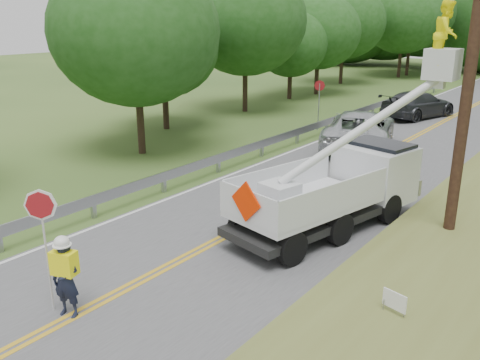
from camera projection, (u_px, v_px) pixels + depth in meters
The scene contains 10 objects.
ground at pixel (61, 324), 10.33m from camera, with size 140.00×140.00×0.00m, color #314F20.
road at pixel (358, 167), 20.95m from camera, with size 7.20×96.00×0.03m.
guardrail at pixel (287, 136), 23.78m from camera, with size 0.18×48.00×0.77m.
treeline_left at pixel (316, 24), 37.21m from camera, with size 11.22×55.24×9.69m.
flagger at pixel (65, 273), 10.31m from camera, with size 1.05×0.58×2.68m.
bucket_truck at pixel (354, 176), 14.90m from camera, with size 4.41×6.62×6.29m.
suv_silver at pixel (360, 129), 23.70m from camera, with size 2.90×6.28×1.75m, color silver.
suv_darkgrey at pixel (418, 104), 30.78m from camera, with size 2.19×5.38×1.56m, color #35373C.
stop_sign_permanent at pixel (319, 97), 27.09m from camera, with size 0.56×0.17×2.67m.
yard_sign at pixel (394, 302), 10.07m from camera, with size 0.52×0.15×0.77m.
Camera 1 is at (8.28, -4.95, 5.93)m, focal length 38.36 mm.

